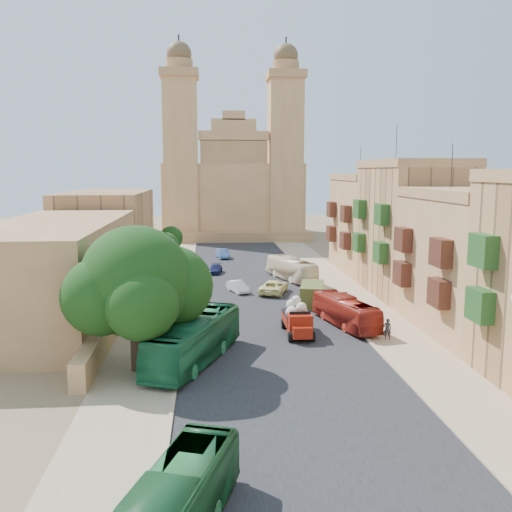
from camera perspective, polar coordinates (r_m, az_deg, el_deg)
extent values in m
plane|color=#7A6145|center=(34.52, 3.83, -13.06)|extent=(260.00, 260.00, 0.00)
cube|color=black|center=(63.20, -0.31, -3.05)|extent=(14.00, 140.00, 0.01)
cube|color=tan|center=(64.65, 8.12, -2.87)|extent=(5.00, 140.00, 0.01)
cube|color=tan|center=(63.16, -8.95, -3.16)|extent=(5.00, 140.00, 0.01)
cube|color=tan|center=(64.12, 5.94, -2.87)|extent=(0.25, 140.00, 0.12)
cube|color=tan|center=(63.02, -6.68, -3.09)|extent=(0.25, 140.00, 0.12)
cube|color=#225020|center=(37.48, 21.47, -4.60)|extent=(0.90, 2.20, 2.00)
cube|color=#225020|center=(36.90, 21.76, 0.49)|extent=(0.90, 2.20, 2.00)
cube|color=#B48151|center=(48.17, 20.97, -0.92)|extent=(8.00, 14.00, 10.50)
cube|color=#9F7045|center=(47.63, 21.33, 5.80)|extent=(8.20, 14.00, 0.80)
cylinder|color=black|center=(49.71, 18.99, 8.55)|extent=(0.06, 0.06, 3.60)
cube|color=#482218|center=(43.06, 17.81, -3.54)|extent=(0.90, 2.20, 2.00)
cube|color=#482218|center=(50.24, 14.37, -1.71)|extent=(0.90, 2.20, 2.00)
cube|color=#482218|center=(42.57, 17.99, 0.33)|extent=(0.90, 2.20, 2.00)
cube|color=#482218|center=(49.81, 14.50, 1.62)|extent=(0.90, 2.20, 2.00)
cube|color=tan|center=(60.79, 15.30, 2.39)|extent=(8.00, 14.00, 13.00)
cube|color=#9F7045|center=(60.48, 15.56, 8.90)|extent=(8.20, 14.00, 0.80)
cylinder|color=black|center=(62.85, 13.87, 10.94)|extent=(0.06, 0.06, 3.60)
cube|color=#225020|center=(55.86, 12.33, 0.36)|extent=(0.90, 2.20, 2.00)
cube|color=#225020|center=(63.32, 10.24, 1.37)|extent=(0.90, 2.20, 2.00)
cube|color=#225020|center=(55.48, 12.45, 4.08)|extent=(0.90, 2.20, 2.00)
cube|color=#225020|center=(62.98, 10.33, 4.65)|extent=(0.90, 2.20, 2.00)
cube|color=#B48151|center=(74.09, 11.55, 2.99)|extent=(8.00, 14.00, 11.50)
cube|color=#9F7045|center=(73.77, 11.69, 7.74)|extent=(8.20, 14.00, 0.80)
cylinder|color=black|center=(76.19, 10.41, 9.46)|extent=(0.06, 0.06, 3.60)
cube|color=#482218|center=(69.31, 8.90, 1.54)|extent=(0.90, 2.20, 2.00)
cube|color=#482218|center=(76.89, 7.51, 2.25)|extent=(0.90, 2.20, 2.00)
cube|color=#482218|center=(69.00, 8.96, 4.19)|extent=(0.90, 2.20, 2.00)
cube|color=#482218|center=(76.61, 7.56, 4.64)|extent=(0.90, 2.20, 2.00)
cube|color=#B48151|center=(53.56, -12.91, -4.40)|extent=(1.00, 40.00, 1.80)
cube|color=#9F7045|center=(52.07, -19.34, -1.34)|extent=(10.00, 28.00, 8.40)
cube|color=tan|center=(77.20, -14.64, 2.54)|extent=(10.00, 22.00, 10.00)
cube|color=#B48151|center=(112.96, -2.42, 5.64)|extent=(26.00, 20.00, 14.00)
cube|color=#9F7045|center=(103.01, -2.14, 1.95)|extent=(28.00, 4.00, 1.80)
cube|color=#9F7045|center=(104.06, -2.22, 7.05)|extent=(12.00, 2.00, 16.00)
cube|color=#B48151|center=(104.21, -2.25, 11.94)|extent=(12.60, 2.40, 1.60)
cube|color=#B48151|center=(104.33, -2.25, 12.88)|extent=(8.00, 2.00, 2.40)
cube|color=#B48151|center=(104.48, -2.26, 13.86)|extent=(4.00, 2.00, 1.60)
cube|color=#B48151|center=(105.32, -7.51, 9.45)|extent=(6.00, 6.00, 29.00)
cube|color=#9F7045|center=(106.65, -7.67, 17.58)|extent=(6.80, 6.80, 1.40)
cylinder|color=#9F7045|center=(106.92, -7.69, 18.43)|extent=(4.80, 4.80, 1.80)
sphere|color=brown|center=(107.24, -7.71, 19.38)|extent=(4.40, 4.40, 4.40)
cylinder|color=black|center=(107.72, -7.74, 20.63)|extent=(0.28, 0.28, 1.80)
cube|color=#B48151|center=(106.22, 2.93, 9.50)|extent=(6.00, 6.00, 29.00)
cube|color=#9F7045|center=(107.54, 3.00, 17.57)|extent=(6.80, 6.80, 1.40)
cylinder|color=#9F7045|center=(107.80, 3.00, 18.41)|extent=(4.80, 4.80, 1.80)
sphere|color=brown|center=(108.13, 3.01, 19.35)|extent=(4.40, 4.40, 4.40)
cylinder|color=black|center=(108.60, 3.02, 20.59)|extent=(0.28, 0.28, 1.80)
cylinder|color=#332419|center=(37.61, -11.73, -8.52)|extent=(0.94, 0.94, 3.56)
sphere|color=black|center=(36.64, -11.92, -2.49)|extent=(7.11, 7.11, 7.11)
sphere|color=black|center=(37.64, -8.29, -2.97)|extent=(5.24, 5.24, 5.24)
sphere|color=black|center=(36.29, -15.28, -3.93)|extent=(4.87, 4.87, 4.87)
sphere|color=black|center=(34.59, -11.39, -4.72)|extent=(4.49, 4.49, 4.49)
sphere|color=black|center=(38.66, -13.11, -0.83)|extent=(4.12, 4.12, 4.12)
cylinder|color=#332419|center=(45.46, -11.17, -6.24)|extent=(0.44, 0.44, 2.45)
sphere|color=black|center=(44.90, -11.26, -3.19)|extent=(3.56, 3.56, 3.56)
cylinder|color=#332419|center=(57.12, -9.89, -3.30)|extent=(0.44, 0.44, 2.21)
sphere|color=black|center=(56.71, -9.94, -1.09)|extent=(3.21, 3.21, 3.21)
cylinder|color=#332419|center=(68.85, -9.05, -1.16)|extent=(0.44, 0.44, 2.46)
sphere|color=black|center=(68.48, -9.10, 0.89)|extent=(3.57, 3.57, 3.57)
cylinder|color=#332419|center=(80.70, -8.46, 0.20)|extent=(0.44, 0.44, 2.26)
sphere|color=black|center=(80.40, -8.49, 1.81)|extent=(3.29, 3.29, 3.29)
cube|color=maroon|center=(45.62, 4.00, -6.26)|extent=(1.88, 3.07, 0.77)
cube|color=black|center=(45.51, 4.00, -5.74)|extent=(1.93, 3.11, 0.10)
cube|color=maroon|center=(43.73, 4.41, -6.80)|extent=(1.79, 1.45, 1.53)
cube|color=maroon|center=(42.85, 4.63, -7.59)|extent=(1.45, 1.03, 0.85)
cube|color=black|center=(43.58, 4.42, -6.04)|extent=(1.62, 0.09, 0.77)
cylinder|color=black|center=(43.08, 3.44, -8.08)|extent=(0.30, 0.77, 0.77)
cylinder|color=black|center=(43.36, 5.69, -8.00)|extent=(0.30, 0.77, 0.77)
cylinder|color=black|center=(46.64, 2.75, -6.78)|extent=(0.30, 0.77, 0.77)
cylinder|color=black|center=(46.90, 4.82, -6.71)|extent=(0.30, 0.77, 0.77)
sphere|color=beige|center=(44.90, 3.57, -5.65)|extent=(0.94, 0.94, 0.94)
sphere|color=beige|center=(45.28, 4.59, -5.54)|extent=(0.94, 0.94, 0.94)
sphere|color=beige|center=(45.95, 3.91, -5.32)|extent=(0.94, 0.94, 0.94)
sphere|color=beige|center=(45.38, 3.57, -4.89)|extent=(0.85, 0.85, 0.85)
sphere|color=beige|center=(44.67, 4.55, -5.17)|extent=(0.85, 0.85, 0.85)
sphere|color=beige|center=(45.18, 4.04, -4.46)|extent=(0.77, 0.77, 0.77)
cube|color=#515B22|center=(54.83, 5.63, -3.82)|extent=(3.12, 5.18, 2.00)
cylinder|color=black|center=(53.37, 4.53, -4.81)|extent=(0.48, 0.85, 0.80)
cylinder|color=black|center=(53.30, 6.57, -4.86)|extent=(0.48, 0.85, 0.80)
cylinder|color=black|center=(56.64, 4.73, -4.03)|extent=(0.48, 0.85, 0.80)
cylinder|color=black|center=(56.58, 6.65, -4.07)|extent=(0.48, 0.85, 0.80)
imported|color=#196237|center=(38.47, -6.18, -8.34)|extent=(6.59, 11.38, 3.12)
imported|color=#A22619|center=(47.63, 8.95, -5.52)|extent=(4.04, 8.93, 2.42)
imported|color=#FFE7C4|center=(66.75, 3.56, -1.30)|extent=(5.00, 9.63, 2.62)
imported|color=teal|center=(50.09, -4.83, -5.50)|extent=(2.00, 3.55, 1.14)
imported|color=silver|center=(60.06, -1.82, -3.08)|extent=(2.45, 3.87, 1.20)
imported|color=#FFF1A8|center=(59.48, 1.79, -3.09)|extent=(3.85, 5.57, 1.42)
imported|color=#151C4C|center=(71.18, -4.13, -1.32)|extent=(2.13, 3.92, 1.08)
imported|color=white|center=(73.20, 2.04, -0.88)|extent=(3.33, 4.57, 1.45)
imported|color=#4167AA|center=(83.47, -3.35, 0.24)|extent=(2.10, 4.26, 1.34)
imported|color=#29282A|center=(44.59, 13.00, -7.13)|extent=(0.65, 0.48, 1.65)
imported|color=#2C2B32|center=(52.57, 8.96, -4.53)|extent=(0.70, 1.14, 1.82)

